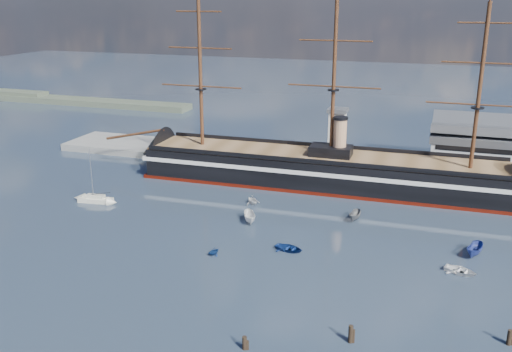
% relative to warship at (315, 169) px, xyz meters
% --- Properties ---
extents(ground, '(600.00, 600.00, 0.00)m').
position_rel_warship_xyz_m(ground, '(-0.38, -20.00, -4.04)').
color(ground, '#2F3947').
rests_on(ground, ground).
extents(quay, '(180.00, 18.00, 2.00)m').
position_rel_warship_xyz_m(quay, '(9.62, 16.00, -4.04)').
color(quay, slate).
rests_on(quay, ground).
extents(quay_tower, '(5.00, 5.00, 15.00)m').
position_rel_warship_xyz_m(quay_tower, '(2.62, 13.00, 5.72)').
color(quay_tower, silver).
rests_on(quay_tower, ground).
extents(shoreline, '(120.00, 10.00, 4.00)m').
position_rel_warship_xyz_m(shoreline, '(-139.61, 75.00, -2.59)').
color(shoreline, '#3F4C38').
rests_on(shoreline, ground).
extents(warship, '(113.02, 17.90, 53.94)m').
position_rel_warship_xyz_m(warship, '(0.00, 0.00, 0.00)').
color(warship, black).
rests_on(warship, ground).
extents(sailboat, '(8.10, 3.23, 12.62)m').
position_rel_warship_xyz_m(sailboat, '(-44.34, -28.62, -3.23)').
color(sailboat, beige).
rests_on(sailboat, ground).
extents(motorboat_a, '(7.27, 5.28, 2.75)m').
position_rel_warship_xyz_m(motorboat_a, '(-7.04, -28.81, -4.04)').
color(motorboat_a, white).
rests_on(motorboat_a, ground).
extents(motorboat_b, '(1.89, 3.49, 1.54)m').
position_rel_warship_xyz_m(motorboat_b, '(4.31, -39.45, -4.04)').
color(motorboat_b, navy).
rests_on(motorboat_b, ground).
extents(motorboat_c, '(6.27, 2.93, 2.42)m').
position_rel_warship_xyz_m(motorboat_c, '(13.37, -20.57, -4.04)').
color(motorboat_c, slate).
rests_on(motorboat_c, ground).
extents(motorboat_d, '(6.01, 6.24, 2.22)m').
position_rel_warship_xyz_m(motorboat_d, '(-10.09, -18.23, -4.04)').
color(motorboat_d, silver).
rests_on(motorboat_d, ground).
extents(motorboat_e, '(2.34, 3.62, 1.57)m').
position_rel_warship_xyz_m(motorboat_e, '(34.26, -38.78, -4.04)').
color(motorboat_e, white).
rests_on(motorboat_e, ground).
extents(motorboat_f, '(7.27, 4.37, 2.74)m').
position_rel_warship_xyz_m(motorboat_f, '(36.68, -30.74, -4.04)').
color(motorboat_f, navy).
rests_on(motorboat_f, ground).
extents(motorboat_g, '(4.52, 3.24, 1.52)m').
position_rel_warship_xyz_m(motorboat_g, '(-8.20, -45.39, -4.04)').
color(motorboat_g, navy).
rests_on(motorboat_g, ground).
extents(piling_near_mid, '(0.64, 0.64, 2.62)m').
position_rel_warship_xyz_m(piling_near_mid, '(6.97, -70.93, -4.04)').
color(piling_near_mid, black).
rests_on(piling_near_mid, ground).
extents(piling_near_right, '(0.64, 0.64, 3.28)m').
position_rel_warship_xyz_m(piling_near_right, '(20.03, -64.81, -4.04)').
color(piling_near_right, black).
rests_on(piling_near_right, ground).
extents(piling_far_right, '(0.64, 0.64, 2.93)m').
position_rel_warship_xyz_m(piling_far_right, '(40.34, -58.50, -4.04)').
color(piling_far_right, black).
rests_on(piling_far_right, ground).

